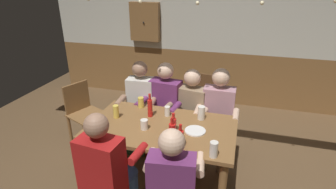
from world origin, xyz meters
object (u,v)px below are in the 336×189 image
Objects in this scene: person_3 at (218,112)px; plate_0 at (195,131)px; bottle_2 at (172,133)px; chair_empty_near_left at (199,100)px; person_1 at (164,104)px; bottle_1 at (150,107)px; person_4 at (106,167)px; pint_glass_5 at (214,149)px; person_2 at (189,110)px; pint_glass_0 at (116,112)px; pint_glass_2 at (201,113)px; pint_glass_3 at (167,111)px; person_5 at (173,181)px; pint_glass_4 at (144,124)px; pint_glass_1 at (141,102)px; bottle_0 at (173,124)px; chair_empty_near_right at (83,111)px; bottle_3 at (180,139)px; dining_table at (162,135)px; wall_dart_cabinet at (145,22)px; person_0 at (140,102)px.

person_3 is 5.63× the size of plate_0.
chair_empty_near_left is at bearing 90.24° from bottle_2.
person_3 is at bearing 70.22° from bottle_2.
bottle_1 is at bearing 96.44° from person_1.
pint_glass_5 is at bearing 24.50° from person_4.
person_2 reaches higher than plate_0.
pint_glass_0 is (-0.74, -1.37, 0.38)m from chair_empty_near_left.
person_2 reaches higher than bottle_2.
pint_glass_2 is (0.94, 0.23, 0.00)m from pint_glass_0.
pint_glass_3 reaches higher than plate_0.
person_5 is 11.11× the size of pint_glass_4.
pint_glass_0 is 1.18× the size of pint_glass_1.
chair_empty_near_right is at bearing 157.08° from bottle_0.
person_4 is 0.79m from bottle_0.
person_1 reaches higher than person_3.
bottle_0 is at bearing -39.63° from pint_glass_1.
bottle_3 is at bearing 76.61° from person_3.
chair_empty_near_left is at bearing 61.42° from pint_glass_1.
dining_table is at bearing 90.00° from chair_empty_near_left.
person_2 is 0.97× the size of person_3.
bottle_0 is 0.83× the size of bottle_3.
pint_glass_0 is (-0.75, 0.31, -0.03)m from bottle_2.
pint_glass_3 is (0.37, -0.12, -0.01)m from pint_glass_1.
pint_glass_5 is at bearing -15.62° from bottle_2.
bottle_1 reaches higher than dining_table.
person_2 reaches higher than bottle_0.
dining_table is 0.40m from bottle_2.
pint_glass_0 is (-0.72, -0.64, 0.19)m from person_2.
bottle_0 reaches higher than dining_table.
person_2 reaches higher than pint_glass_1.
pint_glass_2 reaches higher than chair_empty_near_right.
bottle_2 reaches higher than pint_glass_2.
chair_empty_near_right reaches higher than plate_0.
chair_empty_near_right is 4.01× the size of plate_0.
wall_dart_cabinet reaches higher than pint_glass_2.
pint_glass_1 is at bearing 134.21° from bottle_1.
person_4 reaches higher than person_2.
person_0 is at bearing 127.45° from dining_table.
bottle_3 is at bearing 121.84° from person_1.
pint_glass_3 is (0.19, 0.07, -0.06)m from bottle_1.
person_4 reaches higher than bottle_1.
person_2 is 1.17m from pint_glass_5.
person_3 reaches higher than bottle_0.
pint_glass_3 reaches higher than dining_table.
person_4 reaches higher than pint_glass_3.
person_4 is at bearing -135.09° from plate_0.
person_4 reaches higher than pint_glass_4.
person_4 is at bearing 92.12° from person_1.
person_5 reaches higher than bottle_1.
person_0 is 1.40m from person_4.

